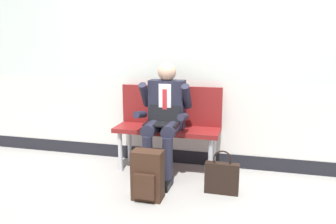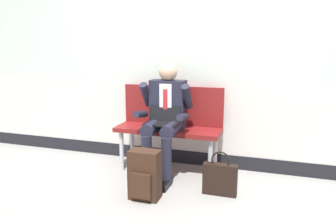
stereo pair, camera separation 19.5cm
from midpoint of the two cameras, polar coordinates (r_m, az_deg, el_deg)
ground_plane at (r=3.72m, az=-0.73°, el=-11.56°), size 18.00×18.00×0.00m
station_wall at (r=3.99m, az=1.51°, el=12.42°), size 6.28×0.14×3.07m
bench_with_person at (r=3.86m, az=-1.32°, el=-1.59°), size 1.21×0.42×0.98m
person_seated at (r=3.65m, az=-2.21°, el=-0.70°), size 0.57×0.70×1.27m
backpack at (r=3.21m, az=-5.34°, el=-10.96°), size 0.29×0.21×0.48m
handbag at (r=3.37m, az=7.62°, el=-11.13°), size 0.34×0.09×0.45m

